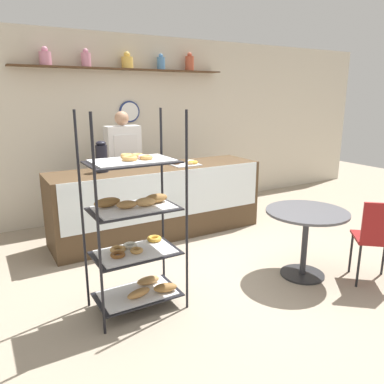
% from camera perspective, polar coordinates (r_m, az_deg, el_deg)
% --- Properties ---
extents(ground_plane, '(14.00, 14.00, 0.00)m').
position_cam_1_polar(ground_plane, '(4.05, 3.48, -12.36)').
color(ground_plane, gray).
extents(back_wall, '(10.00, 0.30, 2.70)m').
position_cam_1_polar(back_wall, '(5.89, -10.19, 9.82)').
color(back_wall, beige).
rests_on(back_wall, ground_plane).
extents(display_counter, '(2.80, 0.73, 0.93)m').
position_cam_1_polar(display_counter, '(4.99, -5.11, -1.39)').
color(display_counter, '#4C3823').
rests_on(display_counter, ground_plane).
extents(pastry_rack, '(0.77, 0.49, 1.72)m').
position_cam_1_polar(pastry_rack, '(3.22, -8.46, -5.66)').
color(pastry_rack, black).
rests_on(pastry_rack, ground_plane).
extents(person_worker, '(0.47, 0.23, 1.62)m').
position_cam_1_polar(person_worker, '(5.35, -10.34, 4.02)').
color(person_worker, '#282833').
rests_on(person_worker, ground_plane).
extents(cafe_table, '(0.82, 0.82, 0.71)m').
position_cam_1_polar(cafe_table, '(3.98, 16.98, -5.06)').
color(cafe_table, '#262628').
rests_on(cafe_table, ground_plane).
extents(cafe_chair, '(0.54, 0.54, 0.87)m').
position_cam_1_polar(cafe_chair, '(4.04, 26.47, -5.77)').
color(cafe_chair, black).
rests_on(cafe_chair, ground_plane).
extents(coffee_carafe, '(0.14, 0.14, 0.38)m').
position_cam_1_polar(coffee_carafe, '(4.64, -13.61, 5.22)').
color(coffee_carafe, black).
rests_on(coffee_carafe, display_counter).
extents(donut_tray_counter, '(0.36, 0.28, 0.05)m').
position_cam_1_polar(donut_tray_counter, '(5.02, -0.68, 4.40)').
color(donut_tray_counter, silver).
rests_on(donut_tray_counter, display_counter).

